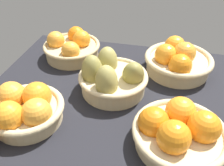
# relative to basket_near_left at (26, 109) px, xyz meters

# --- Properties ---
(market_tray) EXTENTS (0.84, 0.72, 0.03)m
(market_tray) POSITION_rel_basket_near_left_xyz_m (0.21, 0.17, -0.06)
(market_tray) COLOR black
(market_tray) RESTS_ON ground
(basket_near_left) EXTENTS (0.21, 0.21, 0.11)m
(basket_near_left) POSITION_rel_basket_near_left_xyz_m (0.00, 0.00, 0.00)
(basket_near_left) COLOR #D3BC8C
(basket_near_left) RESTS_ON market_tray
(basket_far_right) EXTENTS (0.25, 0.25, 0.12)m
(basket_far_right) POSITION_rel_basket_near_left_xyz_m (0.41, 0.36, 0.00)
(basket_far_right) COLOR #D3BC8C
(basket_far_right) RESTS_ON market_tray
(basket_center_pears) EXTENTS (0.23, 0.23, 0.14)m
(basket_center_pears) POSITION_rel_basket_near_left_xyz_m (0.21, 0.19, 0.00)
(basket_center_pears) COLOR #D3BC8C
(basket_center_pears) RESTS_ON market_tray
(basket_near_right) EXTENTS (0.25, 0.25, 0.11)m
(basket_near_right) POSITION_rel_basket_near_left_xyz_m (0.42, 0.01, -0.00)
(basket_near_right) COLOR #D3BC8C
(basket_near_right) RESTS_ON market_tray
(basket_far_left) EXTENTS (0.23, 0.23, 0.11)m
(basket_far_left) POSITION_rel_basket_near_left_xyz_m (-0.00, 0.37, -0.00)
(basket_far_left) COLOR tan
(basket_far_left) RESTS_ON market_tray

